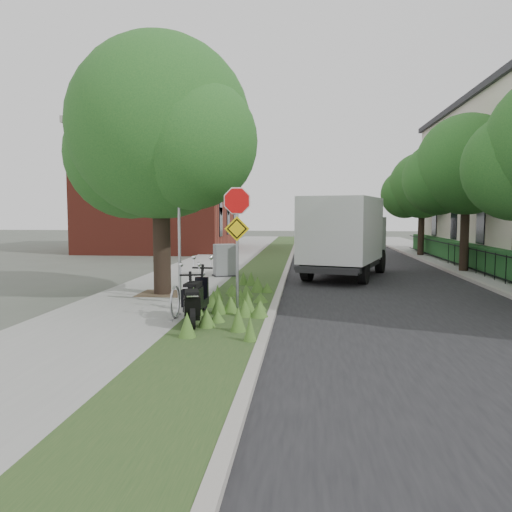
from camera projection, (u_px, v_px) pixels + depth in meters
The scene contains 20 objects.
ground at pixel (292, 320), 11.99m from camera, with size 120.00×120.00×0.00m, color #4C5147.
sidewalk_near at pixel (203, 269), 22.32m from camera, with size 3.50×60.00×0.12m, color gray.
verge at pixel (264, 270), 22.05m from camera, with size 2.00×60.00×0.12m, color #26451D.
kerb_near at pixel (287, 270), 21.95m from camera, with size 0.20×60.00×0.13m, color #9E9991.
road at pixel (368, 272), 21.61m from camera, with size 7.00×60.00×0.01m, color black.
kerb_far at pixel (451, 272), 21.25m from camera, with size 0.20×60.00×0.13m, color #9E9991.
footpath_far at pixel (492, 272), 21.08m from camera, with size 3.20×60.00×0.12m, color gray.
street_tree_main at pixel (158, 138), 14.82m from camera, with size 6.21×5.54×7.66m.
bare_post at pixel (179, 229), 13.91m from camera, with size 0.08×0.08×4.00m.
bike_hoop at pixel (175, 302), 11.62m from camera, with size 0.06×0.78×0.77m.
sign_assembly at pixel (237, 223), 12.51m from camera, with size 0.94×0.08×3.22m.
fence_far at pixel (468, 258), 21.13m from camera, with size 0.04×24.00×1.00m.
hedge_far at pixel (486, 258), 21.06m from camera, with size 1.00×24.00×1.10m, color #19471C.
brick_building at pixel (163, 189), 34.38m from camera, with size 9.40×10.40×8.30m.
far_tree_b at pixel (465, 170), 20.89m from camera, with size 4.83×4.31×6.56m.
far_tree_c at pixel (421, 189), 28.85m from camera, with size 4.37×3.89×5.93m.
scooter_near at pixel (192, 308), 10.88m from camera, with size 0.62×1.63×0.79m.
scooter_far at pixel (195, 300), 11.73m from camera, with size 0.40×1.76×0.84m.
box_truck at pixel (345, 233), 19.71m from camera, with size 3.95×6.37×2.70m.
utility_cabinet at pixel (225, 261), 19.37m from camera, with size 1.10×0.95×1.24m.
Camera 1 is at (0.32, -11.84, 2.57)m, focal length 35.00 mm.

